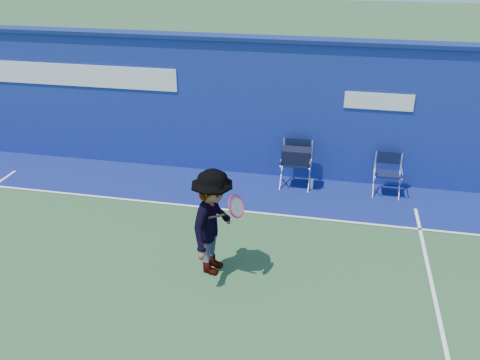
% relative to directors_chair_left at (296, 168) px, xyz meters
% --- Properties ---
extents(ground, '(80.00, 80.00, 0.00)m').
position_rel_directors_chair_left_xyz_m(ground, '(-2.00, -4.57, -0.43)').
color(ground, '#2A502C').
rests_on(ground, ground).
extents(stadium_wall, '(24.00, 0.50, 3.08)m').
position_rel_directors_chair_left_xyz_m(stadium_wall, '(-2.00, 0.63, 1.12)').
color(stadium_wall, navy).
rests_on(stadium_wall, ground).
extents(out_of_bounds_strip, '(24.00, 1.80, 0.01)m').
position_rel_directors_chair_left_xyz_m(out_of_bounds_strip, '(-2.00, -0.47, -0.42)').
color(out_of_bounds_strip, navy).
rests_on(out_of_bounds_strip, ground).
extents(court_lines, '(24.00, 12.00, 0.01)m').
position_rel_directors_chair_left_xyz_m(court_lines, '(-2.00, -3.97, -0.42)').
color(court_lines, white).
rests_on(court_lines, out_of_bounds_strip).
extents(directors_chair_left, '(0.61, 0.55, 1.03)m').
position_rel_directors_chair_left_xyz_m(directors_chair_left, '(0.00, 0.00, 0.00)').
color(directors_chair_left, silver).
rests_on(directors_chair_left, ground).
extents(directors_chair_right, '(0.53, 0.48, 0.89)m').
position_rel_directors_chair_left_xyz_m(directors_chair_right, '(1.93, 0.01, -0.15)').
color(directors_chair_right, silver).
rests_on(directors_chair_right, ground).
extents(water_bottle, '(0.07, 0.07, 0.24)m').
position_rel_directors_chair_left_xyz_m(water_bottle, '(0.37, -0.06, -0.31)').
color(water_bottle, silver).
rests_on(water_bottle, ground).
extents(tennis_player, '(0.97, 1.25, 1.80)m').
position_rel_directors_chair_left_xyz_m(tennis_player, '(-0.98, -3.36, 0.47)').
color(tennis_player, '#EA4738').
rests_on(tennis_player, ground).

